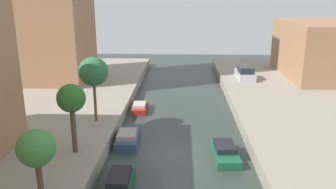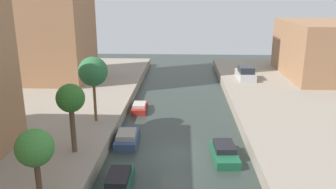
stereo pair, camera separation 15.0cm
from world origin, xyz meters
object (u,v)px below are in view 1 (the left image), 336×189
at_px(moored_boat_left_4, 140,107).
at_px(street_tree_3, 93,72).
at_px(low_block_right, 326,49).
at_px(street_tree_2, 71,100).
at_px(moored_boat_left_3, 128,138).
at_px(moored_boat_left_2, 119,183).
at_px(street_tree_1, 36,149).
at_px(moored_boat_right_2, 225,152).
at_px(parked_car, 245,73).

bearing_deg(moored_boat_left_4, street_tree_3, -117.75).
relative_size(low_block_right, street_tree_2, 3.01).
xyz_separation_m(low_block_right, moored_boat_left_3, (-21.91, -19.26, -3.92)).
bearing_deg(low_block_right, moored_boat_left_2, -129.77).
relative_size(low_block_right, street_tree_3, 2.61).
relative_size(low_block_right, moored_boat_left_4, 4.33).
height_order(low_block_right, street_tree_3, low_block_right).
bearing_deg(street_tree_2, moored_boat_left_4, 75.60).
bearing_deg(street_tree_1, low_block_right, 49.05).
bearing_deg(moored_boat_right_2, street_tree_3, 156.95).
bearing_deg(low_block_right, street_tree_2, -137.23).
bearing_deg(street_tree_3, moored_boat_left_3, -35.86).
bearing_deg(moored_boat_left_2, moored_boat_left_3, 94.41).
relative_size(low_block_right, street_tree_1, 3.61).
relative_size(street_tree_2, moored_boat_left_3, 1.27).
relative_size(parked_car, moored_boat_left_4, 1.38).
height_order(moored_boat_left_4, moored_boat_right_2, moored_boat_right_2).
xyz_separation_m(moored_boat_left_4, moored_boat_right_2, (7.12, -9.73, 0.06)).
bearing_deg(moored_boat_left_4, moored_boat_left_2, -88.00).
bearing_deg(moored_boat_left_4, low_block_right, 28.12).
bearing_deg(street_tree_1, moored_boat_right_2, 35.50).
height_order(moored_boat_left_2, moored_boat_right_2, moored_boat_right_2).
xyz_separation_m(street_tree_2, moored_boat_left_3, (2.87, 3.67, -4.13)).
relative_size(street_tree_1, moored_boat_right_2, 1.02).
relative_size(street_tree_2, street_tree_3, 0.87).
distance_m(street_tree_2, moored_boat_left_4, 12.33).
bearing_deg(moored_boat_left_3, street_tree_3, 144.14).
height_order(street_tree_2, street_tree_3, street_tree_3).
bearing_deg(moored_boat_left_2, street_tree_3, 111.53).
relative_size(low_block_right, moored_boat_left_2, 3.34).
height_order(street_tree_3, moored_boat_left_2, street_tree_3).
bearing_deg(moored_boat_right_2, street_tree_2, -171.51).
xyz_separation_m(street_tree_1, parked_car, (14.60, 26.40, -2.18)).
bearing_deg(moored_boat_right_2, moored_boat_left_3, 163.00).
bearing_deg(moored_boat_left_2, low_block_right, 50.23).
bearing_deg(street_tree_3, street_tree_1, -90.00).
distance_m(street_tree_3, moored_boat_left_3, 5.85).
xyz_separation_m(street_tree_2, street_tree_3, (0.00, 5.75, 0.52)).
height_order(street_tree_3, moored_boat_left_4, street_tree_3).
xyz_separation_m(street_tree_1, moored_boat_left_3, (2.87, 9.31, -3.42)).
height_order(street_tree_1, parked_car, street_tree_1).
relative_size(street_tree_3, moored_boat_left_3, 1.46).
bearing_deg(moored_boat_left_4, street_tree_2, -104.40).
relative_size(street_tree_1, street_tree_3, 0.72).
bearing_deg(street_tree_3, parked_car, 45.80).
distance_m(street_tree_2, moored_boat_left_2, 6.05).
height_order(parked_car, moored_boat_left_4, parked_car).
distance_m(street_tree_1, moored_boat_right_2, 12.75).
xyz_separation_m(street_tree_2, moored_boat_right_2, (10.00, 1.49, -4.15)).
bearing_deg(moored_boat_left_2, moored_boat_right_2, 32.92).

